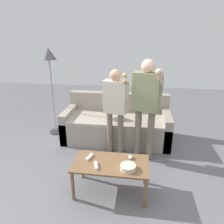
{
  "coord_description": "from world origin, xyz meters",
  "views": [
    {
      "loc": [
        0.54,
        -2.16,
        1.94
      ],
      "look_at": [
        0.17,
        0.49,
        0.95
      ],
      "focal_mm": 32.91,
      "sensor_mm": 36.0,
      "label": 1
    }
  ],
  "objects_px": {
    "floor_lamp": "(49,63)",
    "player_right": "(146,99)",
    "game_remote_wand_far": "(96,166)",
    "couch": "(117,124)",
    "game_remote_wand_near": "(89,157)",
    "game_remote_nunchuk": "(131,157)",
    "coffee_table": "(111,167)",
    "snack_bowl": "(128,167)",
    "player_center": "(115,103)"
  },
  "relations": [
    {
      "from": "floor_lamp",
      "to": "player_right",
      "type": "height_order",
      "value": "floor_lamp"
    },
    {
      "from": "floor_lamp",
      "to": "game_remote_wand_far",
      "type": "bearing_deg",
      "value": -53.84
    },
    {
      "from": "couch",
      "to": "game_remote_wand_near",
      "type": "xyz_separation_m",
      "value": [
        -0.19,
        -1.45,
        0.15
      ]
    },
    {
      "from": "game_remote_nunchuk",
      "to": "game_remote_wand_far",
      "type": "xyz_separation_m",
      "value": [
        -0.41,
        -0.24,
        -0.01
      ]
    },
    {
      "from": "coffee_table",
      "to": "game_remote_wand_near",
      "type": "bearing_deg",
      "value": 167.33
    },
    {
      "from": "player_right",
      "to": "game_remote_wand_near",
      "type": "height_order",
      "value": "player_right"
    },
    {
      "from": "coffee_table",
      "to": "player_right",
      "type": "relative_size",
      "value": 0.58
    },
    {
      "from": "snack_bowl",
      "to": "player_right",
      "type": "height_order",
      "value": "player_right"
    },
    {
      "from": "couch",
      "to": "snack_bowl",
      "type": "height_order",
      "value": "couch"
    },
    {
      "from": "floor_lamp",
      "to": "player_right",
      "type": "distance_m",
      "value": 2.02
    },
    {
      "from": "couch",
      "to": "coffee_table",
      "type": "bearing_deg",
      "value": -86.11
    },
    {
      "from": "snack_bowl",
      "to": "couch",
      "type": "bearing_deg",
      "value": 101.38
    },
    {
      "from": "game_remote_wand_far",
      "to": "player_center",
      "type": "bearing_deg",
      "value": 84.47
    },
    {
      "from": "couch",
      "to": "floor_lamp",
      "type": "xyz_separation_m",
      "value": [
        -1.31,
        0.08,
        1.16
      ]
    },
    {
      "from": "coffee_table",
      "to": "floor_lamp",
      "type": "relative_size",
      "value": 0.55
    },
    {
      "from": "snack_bowl",
      "to": "game_remote_wand_near",
      "type": "distance_m",
      "value": 0.54
    },
    {
      "from": "game_remote_wand_near",
      "to": "game_remote_wand_far",
      "type": "xyz_separation_m",
      "value": [
        0.13,
        -0.17,
        0.0
      ]
    },
    {
      "from": "player_center",
      "to": "coffee_table",
      "type": "bearing_deg",
      "value": -85.97
    },
    {
      "from": "couch",
      "to": "player_center",
      "type": "relative_size",
      "value": 1.38
    },
    {
      "from": "snack_bowl",
      "to": "game_remote_nunchuk",
      "type": "distance_m",
      "value": 0.24
    },
    {
      "from": "couch",
      "to": "floor_lamp",
      "type": "relative_size",
      "value": 1.16
    },
    {
      "from": "game_remote_nunchuk",
      "to": "game_remote_wand_far",
      "type": "relative_size",
      "value": 0.58
    },
    {
      "from": "couch",
      "to": "game_remote_nunchuk",
      "type": "relative_size",
      "value": 22.91
    },
    {
      "from": "game_remote_nunchuk",
      "to": "player_center",
      "type": "relative_size",
      "value": 0.06
    },
    {
      "from": "floor_lamp",
      "to": "game_remote_wand_far",
      "type": "relative_size",
      "value": 11.35
    },
    {
      "from": "game_remote_nunchuk",
      "to": "floor_lamp",
      "type": "xyz_separation_m",
      "value": [
        -1.66,
        1.47,
        1.0
      ]
    },
    {
      "from": "game_remote_wand_far",
      "to": "player_right",
      "type": "bearing_deg",
      "value": 59.2
    },
    {
      "from": "coffee_table",
      "to": "player_right",
      "type": "xyz_separation_m",
      "value": [
        0.42,
        0.88,
        0.65
      ]
    },
    {
      "from": "coffee_table",
      "to": "player_center",
      "type": "relative_size",
      "value": 0.65
    },
    {
      "from": "game_remote_nunchuk",
      "to": "player_right",
      "type": "height_order",
      "value": "player_right"
    },
    {
      "from": "game_remote_nunchuk",
      "to": "player_right",
      "type": "xyz_separation_m",
      "value": [
        0.18,
        0.74,
        0.56
      ]
    },
    {
      "from": "couch",
      "to": "player_right",
      "type": "distance_m",
      "value": 1.1
    },
    {
      "from": "player_right",
      "to": "game_remote_wand_near",
      "type": "xyz_separation_m",
      "value": [
        -0.71,
        -0.81,
        -0.57
      ]
    },
    {
      "from": "floor_lamp",
      "to": "player_center",
      "type": "xyz_separation_m",
      "value": [
        1.35,
        -0.66,
        -0.54
      ]
    },
    {
      "from": "snack_bowl",
      "to": "player_right",
      "type": "distance_m",
      "value": 1.14
    },
    {
      "from": "floor_lamp",
      "to": "game_remote_wand_far",
      "type": "height_order",
      "value": "floor_lamp"
    },
    {
      "from": "player_center",
      "to": "game_remote_wand_near",
      "type": "height_order",
      "value": "player_center"
    },
    {
      "from": "snack_bowl",
      "to": "game_remote_wand_near",
      "type": "xyz_separation_m",
      "value": [
        -0.52,
        0.17,
        -0.01
      ]
    },
    {
      "from": "game_remote_wand_near",
      "to": "snack_bowl",
      "type": "bearing_deg",
      "value": -18.18
    },
    {
      "from": "coffee_table",
      "to": "player_center",
      "type": "bearing_deg",
      "value": 94.03
    },
    {
      "from": "couch",
      "to": "game_remote_wand_near",
      "type": "distance_m",
      "value": 1.47
    },
    {
      "from": "player_center",
      "to": "game_remote_wand_far",
      "type": "xyz_separation_m",
      "value": [
        -0.1,
        -1.05,
        -0.47
      ]
    },
    {
      "from": "player_right",
      "to": "couch",
      "type": "bearing_deg",
      "value": 129.2
    },
    {
      "from": "game_remote_nunchuk",
      "to": "game_remote_wand_near",
      "type": "height_order",
      "value": "game_remote_nunchuk"
    },
    {
      "from": "snack_bowl",
      "to": "game_remote_nunchuk",
      "type": "bearing_deg",
      "value": 85.51
    },
    {
      "from": "couch",
      "to": "game_remote_wand_far",
      "type": "xyz_separation_m",
      "value": [
        -0.06,
        -1.62,
        0.15
      ]
    },
    {
      "from": "player_right",
      "to": "game_remote_wand_near",
      "type": "distance_m",
      "value": 1.22
    },
    {
      "from": "player_center",
      "to": "game_remote_wand_near",
      "type": "relative_size",
      "value": 9.19
    },
    {
      "from": "snack_bowl",
      "to": "floor_lamp",
      "type": "height_order",
      "value": "floor_lamp"
    },
    {
      "from": "coffee_table",
      "to": "snack_bowl",
      "type": "xyz_separation_m",
      "value": [
        0.22,
        -0.1,
        0.09
      ]
    }
  ]
}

